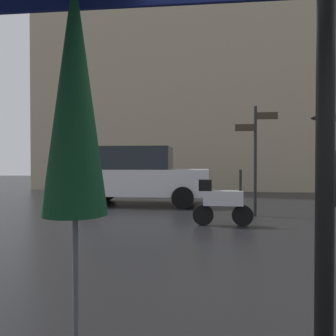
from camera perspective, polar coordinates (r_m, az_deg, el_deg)
The scene contains 5 objects.
folded_patio_umbrella_near at distance 2.16m, azimuth -16.20°, elevation 10.89°, with size 0.45×0.45×2.62m.
parked_scooter at distance 7.21m, azimuth 9.31°, elevation -5.72°, with size 1.32×0.32×1.23m.
parked_car_left at distance 10.74m, azimuth -5.19°, elevation -1.26°, with size 4.45×2.03×1.91m.
street_signpost at distance 8.64m, azimuth 15.24°, elevation 3.20°, with size 1.08×0.08×2.85m.
building_block at distance 18.19m, azimuth 8.94°, elevation 24.65°, with size 18.98×2.23×17.40m, color gray.
Camera 1 is at (-0.85, -2.42, 1.39)m, focal length 34.42 mm.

